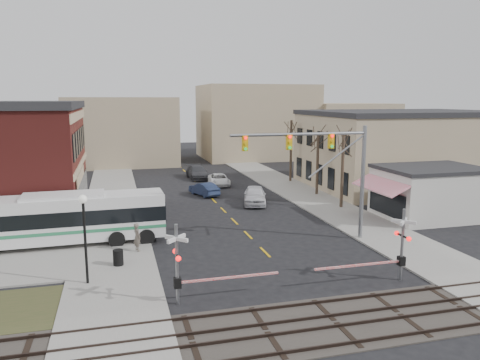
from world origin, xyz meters
name	(u,v)px	position (x,y,z in m)	size (l,w,h in m)	color
ground	(275,263)	(0.00, 0.00, 0.00)	(160.00, 160.00, 0.00)	black
sidewalk_west	(113,201)	(-9.50, 20.00, 0.06)	(5.00, 60.00, 0.12)	gray
sidewalk_east	(297,191)	(9.50, 20.00, 0.06)	(5.00, 60.00, 0.12)	gray
ballast_strip	(335,322)	(0.00, -8.00, 0.03)	(160.00, 5.00, 0.06)	#332D28
rail_tracks	(335,320)	(0.00, -8.00, 0.12)	(160.00, 3.91, 0.14)	#2D231E
tan_building	(403,149)	(22.00, 20.00, 4.26)	(20.30, 15.30, 8.50)	tan
awning_shop	(430,192)	(15.97, 7.00, 2.16)	(9.74, 6.20, 4.30)	beige
tree_east_a	(342,170)	(10.50, 12.00, 3.50)	(0.28, 0.28, 6.75)	#382B21
tree_east_b	(317,164)	(10.80, 18.00, 3.27)	(0.28, 0.28, 6.30)	#382B21
tree_east_c	(291,151)	(11.00, 26.00, 3.72)	(0.28, 0.28, 7.20)	#382B21
transit_bus	(65,218)	(-12.55, 6.87, 1.90)	(13.20, 3.22, 3.38)	silver
traffic_signal_mast	(328,160)	(4.77, 3.11, 5.72)	(9.62, 0.30, 8.00)	gray
rr_crossing_west	(186,265)	(-6.06, -4.29, 1.97)	(5.60, 1.36, 4.00)	gray
rr_crossing_east	(395,246)	(5.26, -4.38, 1.97)	(5.60, 1.36, 4.00)	gray
street_lamp	(84,221)	(-10.81, -0.67, 3.50)	(0.44, 0.44, 4.79)	black
trash_bin	(118,257)	(-9.19, 1.72, 0.58)	(0.60, 0.60, 0.92)	black
car_a	(255,195)	(3.41, 15.61, 0.85)	(2.01, 4.99, 1.70)	silver
car_b	(204,189)	(-0.45, 20.81, 0.68)	(1.43, 4.10, 1.35)	#18233E
car_c	(219,180)	(2.28, 26.01, 0.65)	(2.14, 4.65, 1.29)	white
car_d	(198,172)	(0.70, 31.21, 0.78)	(2.19, 5.38, 1.56)	#393A3E
pedestrian_near	(137,237)	(-7.96, 4.11, 1.04)	(0.67, 0.44, 1.83)	#645A50
pedestrian_far	(100,228)	(-10.35, 6.75, 1.07)	(0.92, 0.72, 1.89)	#2F3553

